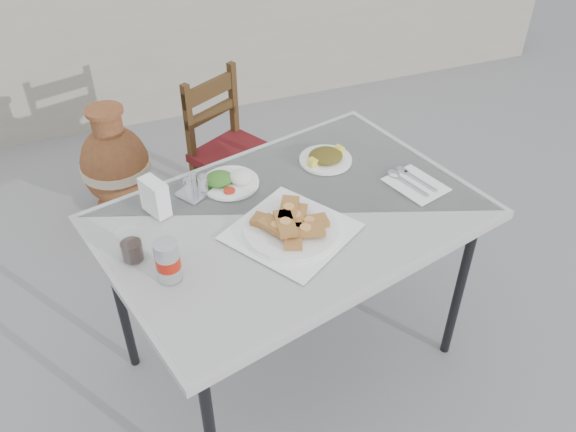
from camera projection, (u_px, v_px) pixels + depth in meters
name	position (u px, v px, depth m)	size (l,w,h in m)	color
ground	(292.00, 373.00, 2.65)	(80.00, 80.00, 0.00)	slate
cafe_table	(292.00, 225.00, 2.24)	(1.53, 1.22, 0.82)	black
pide_plate	(291.00, 224.00, 2.10)	(0.52, 0.52, 0.08)	white
salad_rice_plate	(229.00, 180.00, 2.33)	(0.22, 0.22, 0.06)	white
salad_chopped_plate	(326.00, 157.00, 2.46)	(0.21, 0.21, 0.05)	white
soda_can	(168.00, 260.00, 1.90)	(0.08, 0.08, 0.14)	silver
cola_glass	(131.00, 247.00, 1.99)	(0.08, 0.08, 0.11)	white
napkin_holder	(155.00, 197.00, 2.17)	(0.10, 0.12, 0.13)	white
condiment_caddy	(195.00, 187.00, 2.28)	(0.15, 0.15, 0.09)	silver
cutlery_napkin	(412.00, 182.00, 2.35)	(0.22, 0.26, 0.02)	white
chair	(231.00, 151.00, 3.23)	(0.51, 0.51, 0.84)	#39240F
terracotta_urn	(116.00, 166.00, 3.34)	(0.38, 0.38, 0.66)	brown
back_wall	(161.00, 30.00, 4.09)	(6.00, 0.25, 1.20)	#A79E8B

